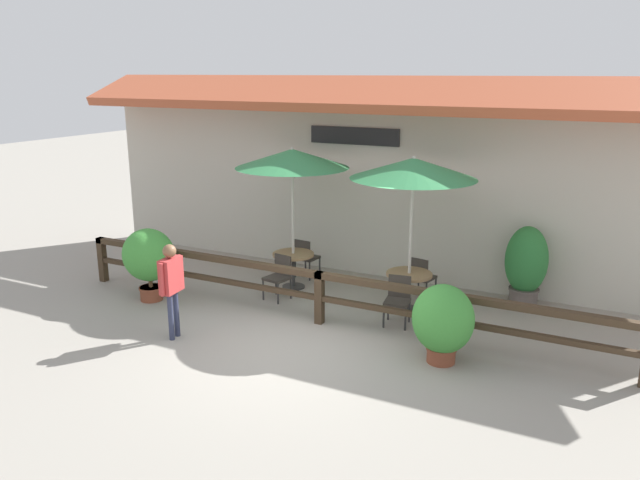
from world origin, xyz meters
TOP-DOWN VIEW (x-y plane):
  - ground_plane at (0.00, 0.00)m, footprint 60.00×60.00m
  - building_facade at (-0.00, 4.10)m, footprint 14.28×1.49m
  - patio_railing at (0.00, 1.05)m, footprint 10.40×0.14m
  - patio_umbrella_near at (-1.33, 2.50)m, footprint 2.25×2.25m
  - dining_table_near at (-1.33, 2.50)m, footprint 0.85×0.85m
  - chair_near_streetside at (-1.27, 1.81)m, footprint 0.49×0.49m
  - chair_near_wallside at (-1.41, 3.18)m, footprint 0.47×0.47m
  - patio_umbrella_middle at (1.20, 2.33)m, footprint 2.25×2.25m
  - dining_table_middle at (1.20, 2.33)m, footprint 0.85×0.85m
  - chair_middle_streetside at (1.23, 1.65)m, footprint 0.48×0.48m
  - chair_middle_wallside at (1.22, 3.01)m, footprint 0.49×0.49m
  - potted_plant_corner_fern at (2.35, 0.53)m, footprint 0.94×0.85m
  - potted_plant_tall_tropical at (-3.45, 0.62)m, footprint 1.03×0.93m
  - potted_plant_entrance_palm at (3.07, 3.55)m, footprint 0.78×0.71m
  - pedestrian at (-1.88, -0.59)m, footprint 0.24×0.57m

SIDE VIEW (x-z plane):
  - ground_plane at x=0.00m, z-range 0.00..0.00m
  - chair_near_streetside at x=-1.27m, z-range 0.05..0.91m
  - chair_near_wallside at x=-1.41m, z-range 0.05..0.91m
  - chair_middle_streetside at x=1.23m, z-range 0.05..0.91m
  - chair_middle_wallside at x=1.22m, z-range 0.05..0.91m
  - dining_table_near at x=-1.33m, z-range 0.22..0.95m
  - dining_table_middle at x=1.20m, z-range 0.22..0.95m
  - potted_plant_corner_fern at x=2.35m, z-range 0.05..1.29m
  - patio_railing at x=0.00m, z-range 0.22..1.17m
  - potted_plant_entrance_palm at x=3.07m, z-range 0.03..1.59m
  - potted_plant_tall_tropical at x=-3.45m, z-range 0.16..1.58m
  - pedestrian at x=-1.88m, z-range 0.23..1.85m
  - building_facade at x=0.00m, z-range 0.05..4.28m
  - patio_umbrella_near at x=-1.33m, z-range 1.22..4.11m
  - patio_umbrella_middle at x=1.20m, z-range 1.22..4.11m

